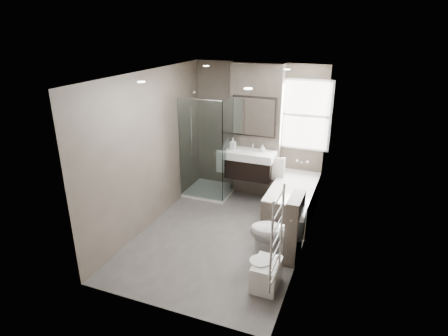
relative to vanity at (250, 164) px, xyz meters
The scene contains 15 objects.
room 1.53m from the vanity, 90.00° to the right, with size 2.70×3.90×2.70m.
vanity_pier 0.66m from the vanity, 90.00° to the left, with size 1.00×0.25×2.60m, color #574E44.
vanity is the anchor object (origin of this frame).
mirror_cabinet 0.91m from the vanity, 90.00° to the left, with size 0.86×0.08×0.76m.
towel_left 0.56m from the vanity, behind, with size 0.24×0.06×0.44m, color white.
towel_right 0.56m from the vanity, ahead, with size 0.24×0.06×0.44m, color white.
shower_enclosure 0.80m from the vanity, behind, with size 0.90×0.90×2.00m.
bathtub 1.07m from the vanity, 19.37° to the right, with size 0.75×1.60×0.57m.
window 1.37m from the vanity, 26.58° to the left, with size 0.98×0.06×1.33m.
toilet 2.02m from the vanity, 60.88° to the right, with size 0.45×0.79×0.81m, color white.
cistern_box 2.08m from the vanity, 54.16° to the right, with size 0.19×0.55×1.00m.
bidet 2.72m from the vanity, 67.60° to the right, with size 0.40×0.46×0.48m.
towel_radiator 3.30m from the vanity, 67.55° to the right, with size 0.03×0.49×1.10m.
soap_bottle_a 0.51m from the vanity, behind, with size 0.10×0.10×0.22m, color white.
soap_bottle_b 0.40m from the vanity, 21.62° to the left, with size 0.10×0.10×0.12m, color white.
Camera 1 is at (1.98, -5.03, 3.27)m, focal length 30.00 mm.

